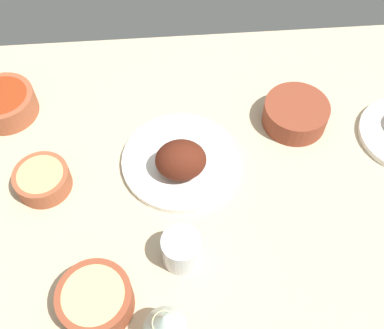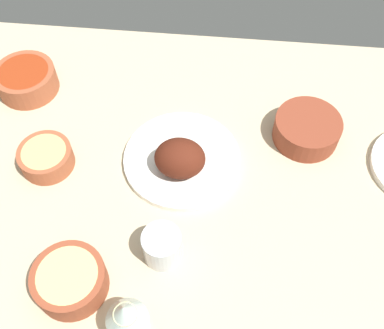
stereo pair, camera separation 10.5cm
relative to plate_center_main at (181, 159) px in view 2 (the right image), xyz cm
name	(u,v)px [view 2 (the right image)]	position (x,y,z in cm)	size (l,w,h in cm)	color
dining_table	(192,174)	(-2.53, 0.66, -4.97)	(140.00, 90.00, 4.00)	#C6B28E
plate_center_main	(181,159)	(0.00, 0.00, 0.00)	(26.73, 26.73, 10.06)	white
bowl_sauce	(26,79)	(41.57, -20.04, 0.35)	(15.18, 15.18, 6.13)	#A35133
bowl_pasta	(46,157)	(30.42, 2.39, -0.28)	(12.12, 12.12, 4.89)	#A35133
bowl_potatoes	(70,280)	(17.84, 30.17, 0.39)	(14.07, 14.07, 6.20)	brown
bowl_cream	(307,129)	(-28.37, -11.23, 0.26)	(15.47, 15.47, 5.95)	brown
wine_glass	(126,315)	(5.02, 37.42, 6.96)	(7.60, 7.60, 14.00)	silver
water_tumbler	(162,246)	(1.28, 21.78, 0.87)	(7.83, 7.83, 7.66)	silver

